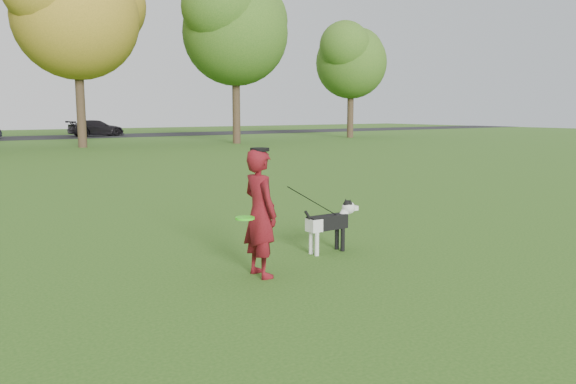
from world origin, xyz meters
TOP-DOWN VIEW (x-y plane):
  - ground at (0.00, 0.00)m, footprint 120.00×120.00m
  - man at (-0.64, -0.15)m, footprint 0.38×0.58m
  - dog at (0.85, 0.30)m, footprint 1.00×0.20m
  - car_right at (8.52, 40.00)m, footprint 4.58×2.35m
  - man_held_items at (0.35, 0.04)m, footprint 2.03×0.70m

SIDE VIEW (x-z plane):
  - ground at x=0.00m, z-range 0.00..0.00m
  - dog at x=0.85m, z-range 0.08..0.84m
  - car_right at x=8.52m, z-range 0.02..1.29m
  - man at x=-0.64m, z-range 0.00..1.59m
  - man_held_items at x=0.35m, z-range 0.26..1.36m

